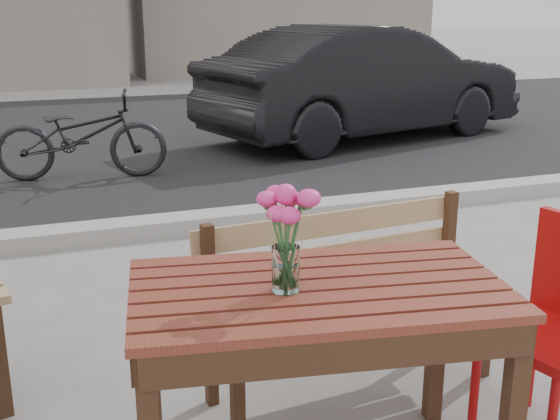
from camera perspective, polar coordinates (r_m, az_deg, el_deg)
name	(u,v)px	position (r m, az deg, el deg)	size (l,w,h in m)	color
street	(144,167)	(7.09, -11.03, 3.42)	(30.00, 8.12, 0.12)	black
main_table	(318,319)	(2.28, 3.10, -8.85)	(1.29, 0.89, 0.73)	#5A2217
main_bench	(346,278)	(2.97, 5.36, -5.53)	(1.30, 0.48, 0.79)	#A38154
main_vase	(286,226)	(2.11, 0.47, -1.28)	(0.19, 0.19, 0.34)	white
parked_car	(365,83)	(8.66, 6.93, 10.24)	(1.43, 4.10, 1.35)	black
bicycle	(81,136)	(6.82, -15.85, 5.83)	(0.54, 1.56, 0.82)	black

